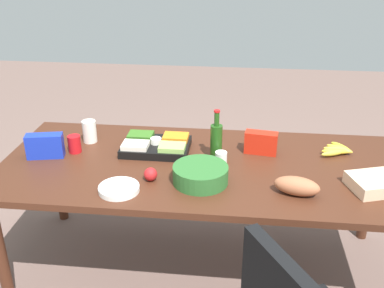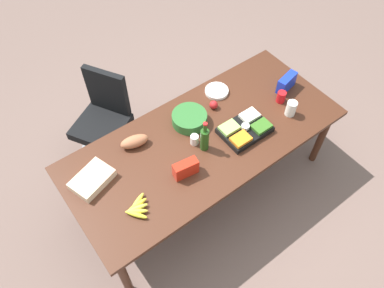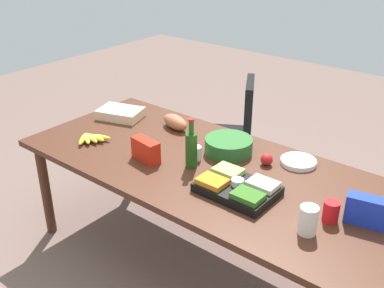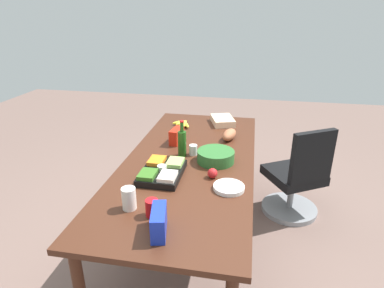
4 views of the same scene
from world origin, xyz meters
The scene contains 15 objects.
ground_plane centered at (0.00, 0.00, 0.00)m, with size 10.00×10.00×0.00m, color #745B52.
conference_table centered at (0.00, 0.00, 0.70)m, with size 2.44×1.07×0.77m.
banana_bunch centered at (-0.82, -0.23, 0.80)m, with size 0.21×0.22×0.04m.
chip_bag_blue centered at (0.98, 0.01, 0.85)m, with size 0.22×0.08×0.15m, color #1A33BD.
veggie_tray centered at (0.32, -0.15, 0.81)m, with size 0.42×0.30×0.09m.
paper_cup centered at (-0.10, 0.01, 0.82)m, with size 0.07×0.07×0.09m, color white.
apple_red centered at (0.28, 0.23, 0.81)m, with size 0.08×0.08×0.08m, color red.
paper_plate_stack centered at (0.42, 0.36, 0.79)m, with size 0.22×0.22×0.03m, color white.
sheet_cake centered at (-0.97, 0.18, 0.81)m, with size 0.32×0.22×0.07m, color beige.
mayo_jar centered at (0.78, -0.24, 0.84)m, with size 0.09×0.09×0.15m, color white.
wine_bottle centered at (-0.07, -0.08, 0.89)m, with size 0.09×0.09×0.32m.
bread_loaf centered at (-0.52, 0.29, 0.82)m, with size 0.24×0.11×0.10m, color #AA6342.
salad_bowl centered at (0.00, 0.22, 0.82)m, with size 0.31×0.31×0.10m, color #2C652C.
chip_bag_red centered at (-0.34, -0.19, 0.84)m, with size 0.20×0.08×0.14m, color red.
red_solo_cup centered at (0.82, -0.08, 0.83)m, with size 0.08×0.08×0.11m, color red.
Camera 1 is at (-0.19, 2.39, 2.02)m, focal length 42.20 mm.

